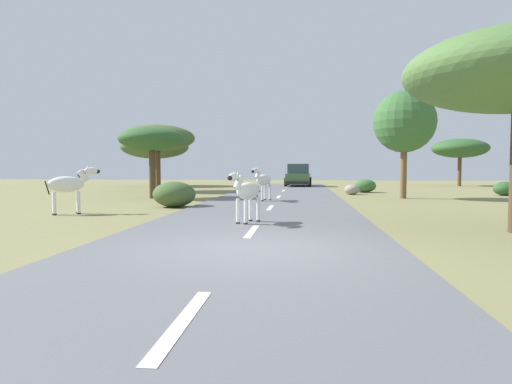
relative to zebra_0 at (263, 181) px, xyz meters
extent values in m
plane|color=olive|center=(0.85, -11.40, -0.94)|extent=(90.00, 90.00, 0.00)
cube|color=slate|center=(0.57, -11.40, -0.92)|extent=(6.00, 64.00, 0.05)
cube|color=silver|center=(0.57, -15.40, -0.89)|extent=(0.16, 2.00, 0.01)
cube|color=silver|center=(0.57, -9.40, -0.89)|extent=(0.16, 2.00, 0.01)
cube|color=silver|center=(0.57, -3.40, -0.89)|extent=(0.16, 2.00, 0.01)
cube|color=silver|center=(0.57, 2.60, -0.89)|extent=(0.16, 2.00, 0.01)
cube|color=silver|center=(0.57, 8.60, -0.89)|extent=(0.16, 2.00, 0.01)
cube|color=silver|center=(0.57, 14.60, -0.89)|extent=(0.16, 2.00, 0.01)
ellipsoid|color=silver|center=(0.04, 0.08, 0.02)|extent=(0.81, 1.11, 0.49)
cylinder|color=silver|center=(-0.23, -0.17, -0.54)|extent=(0.14, 0.14, 0.70)
cylinder|color=#28231E|center=(-0.23, -0.17, -0.87)|extent=(0.16, 0.16, 0.05)
cylinder|color=silver|center=(0.01, -0.28, -0.54)|extent=(0.14, 0.14, 0.70)
cylinder|color=#28231E|center=(0.01, -0.28, -0.87)|extent=(0.16, 0.16, 0.05)
cylinder|color=silver|center=(0.06, 0.44, -0.54)|extent=(0.14, 0.14, 0.70)
cylinder|color=#28231E|center=(0.06, 0.44, -0.87)|extent=(0.16, 0.16, 0.05)
cylinder|color=silver|center=(0.30, 0.33, -0.54)|extent=(0.14, 0.14, 0.70)
cylinder|color=#28231E|center=(0.30, 0.33, -0.87)|extent=(0.16, 0.16, 0.05)
cylinder|color=silver|center=(-0.17, -0.37, 0.27)|extent=(0.33, 0.41, 0.41)
cube|color=black|center=(-0.17, -0.37, 0.36)|extent=(0.18, 0.32, 0.29)
ellipsoid|color=silver|center=(-0.28, -0.59, 0.42)|extent=(0.36, 0.49, 0.23)
ellipsoid|color=black|center=(-0.35, -0.75, 0.41)|extent=(0.19, 0.20, 0.14)
cone|color=silver|center=(-0.29, -0.46, 0.54)|extent=(0.11, 0.11, 0.13)
cone|color=silver|center=(-0.17, -0.51, 0.54)|extent=(0.11, 0.11, 0.13)
cylinder|color=black|center=(0.26, 0.55, -0.07)|extent=(0.10, 0.15, 0.42)
ellipsoid|color=silver|center=(0.29, -7.79, -0.04)|extent=(0.76, 1.03, 0.45)
cylinder|color=silver|center=(0.05, -8.02, -0.56)|extent=(0.13, 0.13, 0.65)
cylinder|color=#28231E|center=(0.05, -8.02, -0.87)|extent=(0.15, 0.15, 0.04)
cylinder|color=silver|center=(0.27, -8.13, -0.56)|extent=(0.13, 0.13, 0.65)
cylinder|color=#28231E|center=(0.27, -8.13, -0.87)|extent=(0.15, 0.15, 0.04)
cylinder|color=silver|center=(0.31, -7.45, -0.56)|extent=(0.13, 0.13, 0.65)
cylinder|color=#28231E|center=(0.31, -7.45, -0.87)|extent=(0.15, 0.15, 0.04)
cylinder|color=silver|center=(0.54, -7.56, -0.56)|extent=(0.13, 0.13, 0.65)
cylinder|color=#28231E|center=(0.54, -7.56, -0.87)|extent=(0.15, 0.15, 0.04)
cylinder|color=silver|center=(0.10, -8.21, 0.19)|extent=(0.30, 0.38, 0.39)
cube|color=black|center=(0.10, -8.21, 0.27)|extent=(0.17, 0.30, 0.27)
ellipsoid|color=silver|center=(0.00, -8.41, 0.33)|extent=(0.34, 0.45, 0.21)
ellipsoid|color=black|center=(-0.07, -8.56, 0.32)|extent=(0.17, 0.18, 0.13)
cone|color=silver|center=(-0.01, -8.29, 0.44)|extent=(0.10, 0.10, 0.12)
cone|color=silver|center=(0.10, -8.34, 0.44)|extent=(0.10, 0.10, 0.12)
cylinder|color=black|center=(0.50, -7.36, -0.13)|extent=(0.09, 0.14, 0.39)
ellipsoid|color=silver|center=(-5.88, -5.82, 0.03)|extent=(1.16, 0.97, 0.52)
cylinder|color=silver|center=(-5.50, -5.73, -0.57)|extent=(0.15, 0.15, 0.75)
cylinder|color=#28231E|center=(-5.50, -5.73, -0.92)|extent=(0.18, 0.18, 0.05)
cylinder|color=silver|center=(-5.66, -5.50, -0.57)|extent=(0.15, 0.15, 0.75)
cylinder|color=#28231E|center=(-5.66, -5.50, -0.92)|extent=(0.18, 0.18, 0.05)
cylinder|color=silver|center=(-6.10, -6.13, -0.57)|extent=(0.15, 0.15, 0.75)
cylinder|color=#28231E|center=(-6.10, -6.13, -0.92)|extent=(0.18, 0.18, 0.05)
cylinder|color=silver|center=(-6.26, -5.90, -0.57)|extent=(0.15, 0.15, 0.75)
cylinder|color=#28231E|center=(-6.26, -5.90, -0.92)|extent=(0.18, 0.18, 0.05)
cylinder|color=silver|center=(-5.44, -5.53, 0.30)|extent=(0.44, 0.38, 0.44)
cube|color=black|center=(-5.44, -5.53, 0.39)|extent=(0.33, 0.23, 0.30)
ellipsoid|color=silver|center=(-5.22, -5.38, 0.46)|extent=(0.51, 0.43, 0.24)
ellipsoid|color=black|center=(-5.06, -5.28, 0.44)|extent=(0.22, 0.21, 0.14)
cone|color=silver|center=(-5.28, -5.51, 0.58)|extent=(0.12, 0.12, 0.14)
cone|color=silver|center=(-5.36, -5.39, 0.58)|extent=(0.12, 0.12, 0.14)
cylinder|color=black|center=(-6.34, -6.12, -0.07)|extent=(0.15, 0.12, 0.45)
cube|color=#476B38|center=(1.46, 15.93, -0.31)|extent=(1.94, 4.26, 0.80)
cube|color=#334751|center=(1.46, 16.13, 0.47)|extent=(1.71, 2.25, 0.76)
cube|color=black|center=(1.39, 13.77, -0.58)|extent=(1.71, 0.22, 0.24)
cylinder|color=black|center=(0.51, 14.61, -0.55)|extent=(0.24, 0.69, 0.68)
cylinder|color=black|center=(2.31, 14.55, -0.55)|extent=(0.24, 0.69, 0.68)
cylinder|color=black|center=(0.60, 17.31, -0.55)|extent=(0.24, 0.69, 0.68)
cylinder|color=black|center=(2.40, 17.25, -0.55)|extent=(0.24, 0.69, 0.68)
cylinder|color=brown|center=(6.65, 2.85, 0.33)|extent=(0.31, 0.31, 2.54)
sphere|color=#386633|center=(6.65, 2.85, 2.79)|extent=(3.00, 3.00, 3.00)
cylinder|color=#4C3823|center=(-5.59, 1.74, 0.23)|extent=(0.30, 0.30, 2.34)
ellipsoid|color=#2D5628|center=(-5.59, 1.74, 1.97)|extent=(3.24, 3.24, 1.13)
cylinder|color=brown|center=(14.51, 18.30, 0.20)|extent=(0.30, 0.30, 2.29)
ellipsoid|color=#2D5628|center=(14.51, 18.30, 2.12)|extent=(4.42, 4.42, 1.55)
cylinder|color=#4C3823|center=(-7.35, 7.98, 0.34)|extent=(0.31, 0.31, 2.55)
ellipsoid|color=#425B2D|center=(-7.35, 7.98, 2.43)|extent=(4.67, 4.67, 1.63)
cylinder|color=brown|center=(-10.18, 15.77, 0.17)|extent=(0.30, 0.30, 2.23)
ellipsoid|color=#425B2D|center=(-10.18, 15.77, 2.24)|extent=(5.46, 5.46, 1.91)
ellipsoid|color=#2D5628|center=(12.62, 5.68, -0.57)|extent=(1.25, 1.12, 0.75)
ellipsoid|color=#425B2D|center=(-3.14, -2.92, -0.45)|extent=(1.63, 1.47, 0.98)
ellipsoid|color=#386633|center=(5.52, 7.99, -0.54)|extent=(1.34, 1.21, 0.80)
ellipsoid|color=gray|center=(4.51, 5.77, -0.66)|extent=(0.84, 0.79, 0.56)
camera|label=1|loc=(1.69, -19.48, 0.58)|focal=31.26mm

